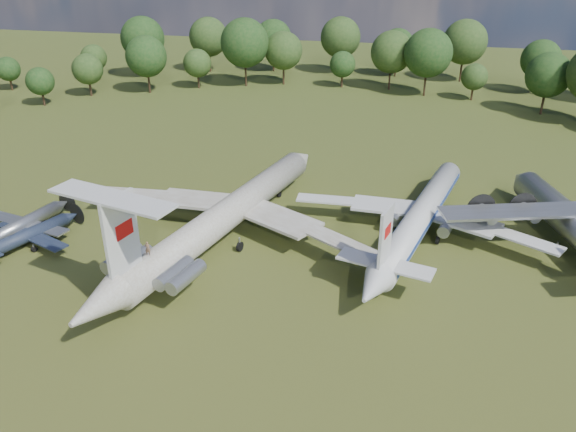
% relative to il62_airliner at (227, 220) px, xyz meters
% --- Properties ---
extents(ground, '(300.00, 300.00, 0.00)m').
position_rel_il62_airliner_xyz_m(ground, '(2.04, -0.60, -2.59)').
color(ground, '#254316').
rests_on(ground, ground).
extents(il62_airliner, '(52.54, 61.33, 5.19)m').
position_rel_il62_airliner_xyz_m(il62_airliner, '(0.00, 0.00, 0.00)').
color(il62_airliner, silver).
rests_on(il62_airliner, ground).
extents(tu104_jet, '(43.20, 51.21, 4.44)m').
position_rel_il62_airliner_xyz_m(tu104_jet, '(23.55, 5.84, -0.37)').
color(tu104_jet, silver).
rests_on(tu104_jet, ground).
extents(an12_transport, '(42.03, 44.59, 4.82)m').
position_rel_il62_airliner_xyz_m(an12_transport, '(41.77, 6.91, -0.18)').
color(an12_transport, '#AAACB2').
rests_on(an12_transport, ground).
extents(small_prop_west, '(17.29, 19.74, 2.41)m').
position_rel_il62_airliner_xyz_m(small_prop_west, '(-23.09, -7.37, -1.39)').
color(small_prop_west, black).
rests_on(small_prop_west, ground).
extents(small_prop_northwest, '(15.84, 19.27, 2.49)m').
position_rel_il62_airliner_xyz_m(small_prop_northwest, '(-25.36, -4.85, -1.35)').
color(small_prop_northwest, '#9FA2A7').
rests_on(small_prop_northwest, ground).
extents(person_on_il62, '(0.62, 0.45, 1.57)m').
position_rel_il62_airliner_xyz_m(person_on_il62, '(-3.61, -14.07, 3.38)').
color(person_on_il62, '#846043').
rests_on(person_on_il62, il62_airliner).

